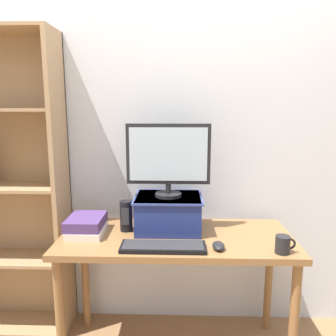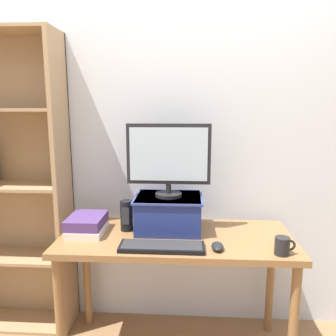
{
  "view_description": "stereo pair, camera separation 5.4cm",
  "coord_description": "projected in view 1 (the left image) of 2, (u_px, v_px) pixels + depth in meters",
  "views": [
    {
      "loc": [
        0.01,
        -1.8,
        1.5
      ],
      "look_at": [
        -0.05,
        0.04,
        1.15
      ],
      "focal_mm": 35.0,
      "sensor_mm": 36.0,
      "label": 1
    },
    {
      "loc": [
        0.06,
        -1.8,
        1.5
      ],
      "look_at": [
        -0.05,
        0.04,
        1.15
      ],
      "focal_mm": 35.0,
      "sensor_mm": 36.0,
      "label": 2
    }
  ],
  "objects": [
    {
      "name": "keyboard",
      "position": [
        163.0,
        247.0,
        1.72
      ],
      "size": [
        0.45,
        0.14,
        0.02
      ],
      "color": "black",
      "rests_on": "desk"
    },
    {
      "name": "computer_monitor",
      "position": [
        168.0,
        157.0,
        1.92
      ],
      "size": [
        0.49,
        0.16,
        0.43
      ],
      "color": "black",
      "rests_on": "riser_box"
    },
    {
      "name": "computer_mouse",
      "position": [
        218.0,
        246.0,
        1.72
      ],
      "size": [
        0.06,
        0.1,
        0.04
      ],
      "color": "black",
      "rests_on": "desk"
    },
    {
      "name": "riser_box",
      "position": [
        168.0,
        212.0,
        1.98
      ],
      "size": [
        0.41,
        0.33,
        0.21
      ],
      "color": "navy",
      "rests_on": "desk"
    },
    {
      "name": "coffee_mug",
      "position": [
        283.0,
        244.0,
        1.67
      ],
      "size": [
        0.11,
        0.08,
        0.09
      ],
      "color": "black",
      "rests_on": "desk"
    },
    {
      "name": "bookshelf_unit",
      "position": [
        1.0,
        185.0,
        2.14
      ],
      "size": [
        0.8,
        0.28,
        1.96
      ],
      "color": "tan",
      "rests_on": "ground_plane"
    },
    {
      "name": "desk_speaker",
      "position": [
        126.0,
        216.0,
        1.96
      ],
      "size": [
        0.07,
        0.08,
        0.18
      ],
      "color": "black",
      "rests_on": "desk"
    },
    {
      "name": "book_stack",
      "position": [
        86.0,
        225.0,
        1.92
      ],
      "size": [
        0.21,
        0.26,
        0.1
      ],
      "color": "silver",
      "rests_on": "desk"
    },
    {
      "name": "back_wall",
      "position": [
        177.0,
        137.0,
        2.2
      ],
      "size": [
        7.0,
        0.08,
        2.6
      ],
      "color": "silver",
      "rests_on": "ground_plane"
    },
    {
      "name": "desk",
      "position": [
        176.0,
        251.0,
        1.92
      ],
      "size": [
        1.34,
        0.58,
        0.76
      ],
      "color": "olive",
      "rests_on": "ground_plane"
    }
  ]
}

